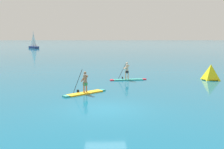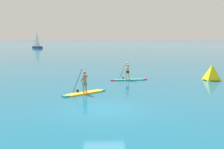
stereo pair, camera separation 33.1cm
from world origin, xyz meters
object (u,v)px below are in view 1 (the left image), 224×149
(paddleboarder_mid_center, at_px, (85,89))
(sailboat_left_horizon, at_px, (34,46))
(race_marker_buoy, at_px, (211,73))
(paddleboarder_far_right, at_px, (127,76))

(paddleboarder_mid_center, xyz_separation_m, sailboat_left_horizon, (-22.03, 69.63, 0.40))
(race_marker_buoy, bearing_deg, sailboat_left_horizon, 117.72)
(paddleboarder_mid_center, bearing_deg, sailboat_left_horizon, -111.92)
(paddleboarder_far_right, height_order, race_marker_buoy, paddleboarder_far_right)
(race_marker_buoy, xyz_separation_m, sailboat_left_horizon, (-33.47, 63.70, 0.06))
(paddleboarder_mid_center, height_order, race_marker_buoy, paddleboarder_mid_center)
(paddleboarder_far_right, height_order, sailboat_left_horizon, sailboat_left_horizon)
(paddleboarder_far_right, relative_size, race_marker_buoy, 1.83)
(paddleboarder_far_right, bearing_deg, sailboat_left_horizon, -76.48)
(sailboat_left_horizon, bearing_deg, paddleboarder_far_right, -18.85)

